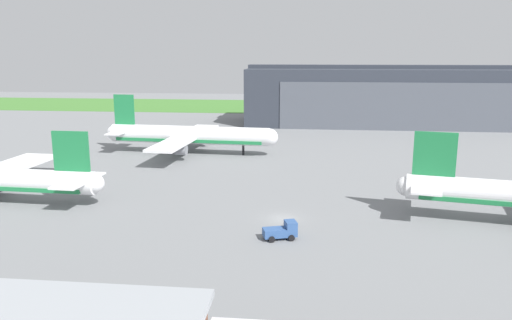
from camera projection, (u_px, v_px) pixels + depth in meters
ground_plane at (282, 219)px, 71.78m from camera, size 440.00×440.00×0.00m
grass_field_strip at (302, 107)px, 221.16m from camera, size 440.00×56.00×0.08m
maintenance_hangar at (391, 96)px, 164.74m from camera, size 94.70×28.78×19.52m
airliner_far_left at (190, 136)px, 117.52m from camera, size 41.82×37.60×13.69m
pushback_tractor at (425, 173)px, 94.62m from camera, size 2.99×4.46×1.99m
fuel_bowser at (282, 231)px, 63.81m from camera, size 4.64×3.23×2.29m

